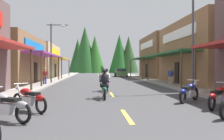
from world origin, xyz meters
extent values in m
cube|color=#424244|center=(0.00, 26.51, -0.05)|extent=(9.65, 83.02, 0.10)
cube|color=#9E9991|center=(-5.84, 26.51, 0.06)|extent=(2.03, 83.02, 0.12)
cube|color=#9E9991|center=(5.84, 26.51, 0.06)|extent=(2.03, 83.02, 0.12)
cube|color=#E0C64C|center=(0.00, 8.30, 0.01)|extent=(0.16, 2.40, 0.01)
cube|color=#E0C64C|center=(0.00, 14.61, 0.01)|extent=(0.16, 2.40, 0.01)
cube|color=#E0C64C|center=(0.00, 20.56, 0.01)|extent=(0.16, 2.40, 0.01)
cube|color=#E0C64C|center=(0.00, 26.91, 0.01)|extent=(0.16, 2.40, 0.01)
cube|color=#E0C64C|center=(0.00, 33.33, 0.01)|extent=(0.16, 2.40, 0.01)
cube|color=#E0C64C|center=(0.00, 39.03, 0.01)|extent=(0.16, 2.40, 0.01)
cube|color=#E0C64C|center=(0.00, 44.92, 0.01)|extent=(0.16, 2.40, 0.01)
cube|color=#E0C64C|center=(0.00, 50.88, 0.01)|extent=(0.16, 2.40, 0.01)
cube|color=#E0C64C|center=(0.00, 56.86, 0.01)|extent=(0.16, 2.40, 0.01)
cylinder|color=brown|center=(-5.25, 16.72, 1.41)|extent=(0.14, 0.14, 2.82)
cube|color=#8C338C|center=(-5.95, 24.75, 2.90)|extent=(1.80, 10.10, 0.16)
cylinder|color=brown|center=(-5.25, 19.89, 1.41)|extent=(0.14, 0.14, 2.82)
cylinder|color=brown|center=(-5.25, 29.60, 1.41)|extent=(0.14, 0.14, 2.82)
cube|color=#197FCC|center=(-6.79, 24.75, 3.67)|extent=(0.10, 7.86, 0.90)
cube|color=black|center=(-6.81, 24.75, 1.05)|extent=(0.08, 1.10, 2.10)
cube|color=tan|center=(-10.99, 37.25, 2.50)|extent=(8.28, 11.52, 5.00)
cube|color=gold|center=(-5.95, 37.25, 2.90)|extent=(1.80, 10.37, 0.16)
cylinder|color=brown|center=(-5.25, 32.26, 1.41)|extent=(0.14, 0.14, 2.82)
cylinder|color=brown|center=(-5.25, 42.23, 1.41)|extent=(0.14, 0.14, 2.82)
cube|color=yellow|center=(-6.79, 37.25, 3.90)|extent=(0.10, 8.07, 0.90)
cube|color=black|center=(-6.81, 37.25, 1.05)|extent=(0.08, 1.10, 2.10)
cylinder|color=brown|center=(5.25, 14.82, 1.41)|extent=(0.14, 0.14, 2.82)
cube|color=olive|center=(10.02, 22.43, 3.02)|extent=(6.34, 12.15, 6.03)
cube|color=#236033|center=(5.95, 22.43, 2.90)|extent=(1.80, 10.94, 0.16)
cylinder|color=brown|center=(5.25, 17.16, 1.41)|extent=(0.14, 0.14, 2.82)
cylinder|color=brown|center=(5.25, 27.70, 1.41)|extent=(0.14, 0.14, 2.82)
cube|color=white|center=(6.79, 22.43, 4.70)|extent=(0.10, 8.51, 0.90)
cube|color=black|center=(6.81, 22.43, 1.05)|extent=(0.08, 1.10, 2.10)
cube|color=brown|center=(9.93, 35.38, 3.13)|extent=(6.15, 11.17, 6.26)
cube|color=#236033|center=(5.95, 35.38, 2.90)|extent=(1.80, 10.05, 0.16)
cylinder|color=brown|center=(5.25, 30.55, 1.41)|extent=(0.14, 0.14, 2.82)
cylinder|color=brown|center=(5.25, 40.20, 1.41)|extent=(0.14, 0.14, 2.82)
cube|color=white|center=(6.79, 35.38, 4.89)|extent=(0.10, 7.82, 0.90)
cube|color=black|center=(6.81, 35.38, 1.05)|extent=(0.08, 1.10, 2.10)
cylinder|color=#474C51|center=(-5.23, 24.26, 2.95)|extent=(0.14, 0.14, 5.90)
cylinder|color=#474C51|center=(-4.60, 24.26, 5.80)|extent=(2.05, 0.10, 0.10)
ellipsoid|color=silver|center=(-4.08, 24.26, 5.70)|extent=(0.50, 0.30, 0.24)
cylinder|color=#474C51|center=(5.23, 15.11, 3.45)|extent=(0.14, 0.14, 6.90)
torus|color=black|center=(3.36, 9.04, 0.32)|extent=(0.54, 0.50, 0.64)
cube|color=silver|center=(3.92, 9.54, 0.40)|extent=(0.71, 0.68, 0.32)
ellipsoid|color=#A51414|center=(4.06, 9.67, 0.72)|extent=(0.63, 0.61, 0.28)
cube|color=black|center=(3.73, 9.37, 0.68)|extent=(0.63, 0.61, 0.12)
ellipsoid|color=#A51414|center=(3.39, 9.07, 0.55)|extent=(0.49, 0.47, 0.24)
cylinder|color=silver|center=(4.38, 9.95, 0.65)|extent=(0.32, 0.29, 0.71)
cylinder|color=silver|center=(4.29, 9.87, 1.02)|extent=(0.43, 0.47, 0.04)
torus|color=black|center=(3.96, 11.87, 0.32)|extent=(0.52, 0.52, 0.64)
torus|color=black|center=(2.90, 10.80, 0.32)|extent=(0.52, 0.52, 0.64)
cube|color=silver|center=(3.43, 11.33, 0.40)|extent=(0.69, 0.69, 0.32)
ellipsoid|color=navy|center=(3.57, 11.48, 0.72)|extent=(0.62, 0.62, 0.28)
cube|color=black|center=(3.26, 11.16, 0.68)|extent=(0.62, 0.62, 0.12)
ellipsoid|color=navy|center=(2.94, 10.84, 0.55)|extent=(0.48, 0.48, 0.24)
cylinder|color=silver|center=(3.87, 11.77, 0.65)|extent=(0.30, 0.31, 0.71)
cylinder|color=silver|center=(3.79, 11.69, 1.02)|extent=(0.45, 0.45, 0.04)
sphere|color=white|center=(3.98, 11.89, 0.85)|extent=(0.16, 0.16, 0.16)
torus|color=black|center=(-3.17, 7.47, 0.32)|extent=(0.60, 0.42, 0.64)
cube|color=silver|center=(-3.81, 7.87, 0.40)|extent=(0.74, 0.61, 0.32)
ellipsoid|color=#99999E|center=(-3.98, 7.97, 0.72)|extent=(0.64, 0.57, 0.28)
cube|color=black|center=(-3.59, 7.74, 0.68)|extent=(0.66, 0.55, 0.12)
ellipsoid|color=#99999E|center=(-3.21, 7.50, 0.55)|extent=(0.50, 0.44, 0.24)
torus|color=black|center=(-4.09, 10.00, 0.32)|extent=(0.54, 0.50, 0.64)
torus|color=black|center=(-2.98, 8.99, 0.32)|extent=(0.54, 0.50, 0.64)
cube|color=silver|center=(-3.53, 9.49, 0.40)|extent=(0.71, 0.68, 0.32)
ellipsoid|color=#A51414|center=(-3.68, 9.63, 0.72)|extent=(0.63, 0.61, 0.28)
cube|color=black|center=(-3.35, 9.33, 0.68)|extent=(0.63, 0.61, 0.12)
ellipsoid|color=#A51414|center=(-3.01, 9.02, 0.55)|extent=(0.49, 0.47, 0.24)
cylinder|color=silver|center=(-3.99, 9.91, 0.65)|extent=(0.32, 0.29, 0.71)
cylinder|color=silver|center=(-3.90, 9.83, 1.02)|extent=(0.43, 0.47, 0.04)
sphere|color=white|center=(-4.11, 10.02, 0.85)|extent=(0.16, 0.16, 0.16)
torus|color=black|center=(-0.51, 13.73, 0.32)|extent=(0.11, 0.64, 0.64)
torus|color=black|center=(-0.55, 12.23, 0.32)|extent=(0.11, 0.64, 0.64)
cube|color=silver|center=(-0.53, 12.98, 0.40)|extent=(0.29, 0.71, 0.32)
ellipsoid|color=#0C5933|center=(-0.53, 13.18, 0.72)|extent=(0.33, 0.57, 0.28)
cube|color=black|center=(-0.54, 12.73, 0.68)|extent=(0.29, 0.61, 0.12)
ellipsoid|color=#0C5933|center=(-0.55, 12.28, 0.55)|extent=(0.25, 0.44, 0.24)
cylinder|color=silver|center=(-0.52, 13.60, 0.65)|extent=(0.07, 0.37, 0.71)
cylinder|color=silver|center=(-0.52, 13.48, 1.02)|extent=(0.60, 0.05, 0.04)
sphere|color=white|center=(-0.51, 13.76, 0.85)|extent=(0.16, 0.16, 0.16)
ellipsoid|color=black|center=(-0.53, 12.83, 1.05)|extent=(0.39, 0.39, 0.64)
sphere|color=black|center=(-0.53, 12.88, 1.45)|extent=(0.24, 0.24, 0.24)
cylinder|color=black|center=(-0.69, 13.00, 0.70)|extent=(0.15, 0.43, 0.24)
cylinder|color=black|center=(-0.74, 13.13, 1.05)|extent=(0.11, 0.51, 0.40)
cylinder|color=black|center=(-0.37, 12.99, 0.70)|extent=(0.15, 0.43, 0.24)
cylinder|color=black|center=(-0.32, 13.12, 1.05)|extent=(0.11, 0.51, 0.40)
torus|color=black|center=(-0.23, 17.35, 0.32)|extent=(0.11, 0.64, 0.64)
torus|color=black|center=(-0.21, 15.85, 0.32)|extent=(0.11, 0.64, 0.64)
cube|color=silver|center=(-0.22, 16.60, 0.40)|extent=(0.29, 0.70, 0.32)
ellipsoid|color=#721972|center=(-0.22, 16.80, 0.72)|extent=(0.33, 0.56, 0.28)
cube|color=black|center=(-0.21, 16.35, 0.68)|extent=(0.29, 0.60, 0.12)
ellipsoid|color=#721972|center=(-0.21, 15.90, 0.55)|extent=(0.25, 0.44, 0.24)
cylinder|color=silver|center=(-0.22, 17.22, 0.65)|extent=(0.06, 0.37, 0.71)
cylinder|color=silver|center=(-0.22, 17.10, 1.02)|extent=(0.60, 0.05, 0.04)
sphere|color=white|center=(-0.23, 17.38, 0.85)|extent=(0.16, 0.16, 0.16)
ellipsoid|color=#B2A599|center=(-0.21, 16.45, 1.05)|extent=(0.38, 0.38, 0.64)
sphere|color=black|center=(-0.21, 16.50, 1.45)|extent=(0.24, 0.24, 0.24)
cylinder|color=#B2A599|center=(-0.38, 16.62, 0.70)|extent=(0.15, 0.42, 0.24)
cylinder|color=#B2A599|center=(-0.43, 16.75, 1.05)|extent=(0.11, 0.51, 0.40)
cylinder|color=#B2A599|center=(-0.06, 16.62, 0.70)|extent=(0.15, 0.42, 0.24)
cylinder|color=#B2A599|center=(-0.01, 16.75, 1.05)|extent=(0.11, 0.51, 0.40)
cylinder|color=#B2A599|center=(5.74, 20.72, 0.39)|extent=(0.14, 0.14, 0.79)
cylinder|color=#B2A599|center=(5.61, 20.84, 0.39)|extent=(0.14, 0.14, 0.79)
ellipsoid|color=#333F8C|center=(5.67, 20.78, 1.07)|extent=(0.44, 0.44, 0.56)
cylinder|color=#333F8C|center=(5.85, 20.62, 1.10)|extent=(0.09, 0.09, 0.53)
cylinder|color=#333F8C|center=(5.50, 20.94, 1.10)|extent=(0.09, 0.09, 0.53)
sphere|color=tan|center=(5.67, 20.78, 1.47)|extent=(0.21, 0.21, 0.21)
cylinder|color=#333F8C|center=(-5.36, 22.17, 0.39)|extent=(0.14, 0.14, 0.78)
cylinder|color=#333F8C|center=(-5.54, 22.17, 0.39)|extent=(0.14, 0.14, 0.78)
ellipsoid|color=maroon|center=(-5.45, 22.17, 1.06)|extent=(0.36, 0.26, 0.55)
cylinder|color=maroon|center=(-5.21, 22.17, 1.09)|extent=(0.09, 0.09, 0.53)
cylinder|color=maroon|center=(-5.69, 22.17, 1.09)|extent=(0.09, 0.09, 0.53)
sphere|color=#8C664C|center=(-5.45, 22.17, 1.45)|extent=(0.21, 0.21, 0.21)
cube|color=#4C723F|center=(3.63, 40.74, 0.55)|extent=(2.01, 4.39, 0.70)
cube|color=#262D38|center=(3.62, 40.59, 1.10)|extent=(1.71, 2.28, 0.60)
cylinder|color=black|center=(2.78, 42.23, 0.33)|extent=(0.25, 0.67, 0.66)
cylinder|color=black|center=(4.62, 42.14, 0.33)|extent=(0.25, 0.67, 0.66)
cylinder|color=black|center=(2.63, 39.34, 0.33)|extent=(0.25, 0.67, 0.66)
cylinder|color=black|center=(4.47, 39.24, 0.33)|extent=(0.25, 0.67, 0.66)
cone|color=#2A6723|center=(-0.55, 67.47, 5.21)|extent=(5.83, 5.83, 10.41)
cone|color=#2A4D23|center=(8.96, 67.33, 5.19)|extent=(5.81, 5.81, 10.38)
cone|color=#215E23|center=(6.37, 67.32, 5.42)|extent=(6.07, 6.07, 10.84)
cone|color=#235623|center=(-3.33, 67.71, 6.51)|extent=(7.29, 7.29, 13.01)
cone|color=#255323|center=(-5.59, 71.94, 4.99)|extent=(5.59, 5.59, 9.98)
camera|label=1|loc=(-1.14, 0.35, 1.67)|focal=38.31mm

